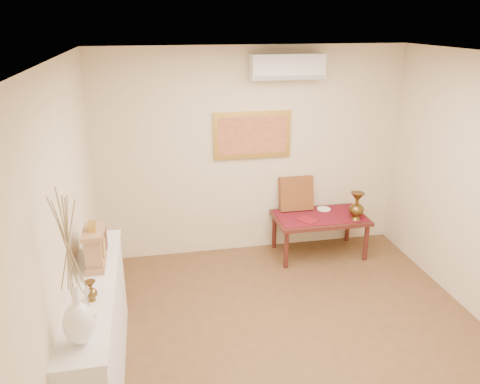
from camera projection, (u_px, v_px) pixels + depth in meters
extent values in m
plane|color=brown|center=(302.00, 352.00, 4.47)|extent=(4.50, 4.50, 0.00)
plane|color=white|center=(318.00, 60.00, 3.52)|extent=(4.50, 4.50, 0.00)
cube|color=beige|center=(252.00, 153.00, 6.06)|extent=(4.00, 0.02, 2.70)
cube|color=beige|center=(63.00, 244.00, 3.63)|extent=(0.02, 4.50, 2.70)
cube|color=maroon|center=(320.00, 216.00, 6.15)|extent=(1.14, 0.59, 0.01)
cylinder|color=white|center=(324.00, 209.00, 6.34)|extent=(0.18, 0.18, 0.01)
cube|color=maroon|center=(307.00, 220.00, 6.00)|extent=(0.29, 0.31, 0.01)
cube|color=#5A1A12|center=(296.00, 193.00, 6.27)|extent=(0.46, 0.19, 0.47)
cube|color=white|center=(99.00, 335.00, 3.97)|extent=(0.35, 2.00, 0.95)
cube|color=white|center=(92.00, 285.00, 3.79)|extent=(0.37, 2.02, 0.03)
cube|color=#A77B56|center=(96.00, 263.00, 4.05)|extent=(0.16, 0.36, 0.05)
cube|color=#A77B56|center=(95.00, 247.00, 4.00)|extent=(0.14, 0.30, 0.25)
cylinder|color=beige|center=(104.00, 247.00, 4.02)|extent=(0.01, 0.17, 0.17)
cylinder|color=gold|center=(104.00, 247.00, 4.02)|extent=(0.01, 0.19, 0.19)
cube|color=#A77B56|center=(93.00, 232.00, 3.95)|extent=(0.17, 0.34, 0.04)
cube|color=gold|center=(92.00, 226.00, 3.93)|extent=(0.06, 0.11, 0.07)
cube|color=#A77B56|center=(97.00, 240.00, 4.27)|extent=(0.15, 0.20, 0.22)
cube|color=#4D1D17|center=(107.00, 245.00, 4.31)|extent=(0.01, 0.17, 0.09)
cube|color=#4D1D17|center=(106.00, 235.00, 4.27)|extent=(0.01, 0.17, 0.09)
cube|color=#A77B56|center=(96.00, 228.00, 4.23)|extent=(0.16, 0.21, 0.02)
cube|color=#4D1D17|center=(320.00, 218.00, 6.16)|extent=(1.20, 0.70, 0.05)
cylinder|color=#4D1D17|center=(286.00, 250.00, 5.89)|extent=(0.06, 0.06, 0.50)
cylinder|color=#4D1D17|center=(366.00, 243.00, 6.09)|extent=(0.06, 0.06, 0.50)
cylinder|color=#4D1D17|center=(274.00, 231.00, 6.43)|extent=(0.06, 0.06, 0.50)
cylinder|color=#4D1D17|center=(348.00, 224.00, 6.62)|extent=(0.06, 0.06, 0.50)
cube|color=gold|center=(252.00, 135.00, 5.95)|extent=(1.00, 0.05, 0.60)
cube|color=#C97146|center=(253.00, 135.00, 5.92)|extent=(0.88, 0.01, 0.48)
cube|color=silver|center=(287.00, 66.00, 5.63)|extent=(0.90, 0.24, 0.30)
cube|color=gray|center=(290.00, 78.00, 5.56)|extent=(0.86, 0.02, 0.05)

